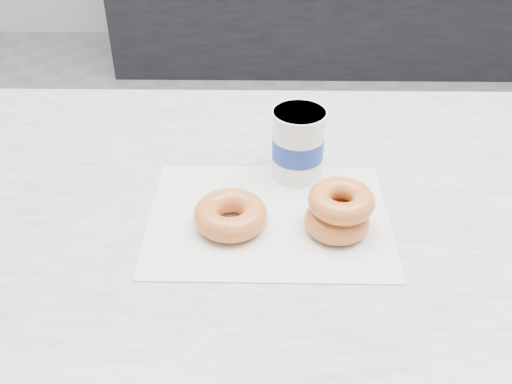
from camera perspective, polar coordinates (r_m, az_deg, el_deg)
ground at (r=1.92m, az=11.27°, el=-11.90°), size 5.00×5.00×0.00m
wax_paper at (r=0.81m, az=1.28°, el=-2.57°), size 0.34×0.26×0.00m
donut_single at (r=0.79m, az=-2.56°, el=-2.30°), size 0.13×0.13×0.04m
donut_stack at (r=0.78m, az=8.29°, el=-1.87°), size 0.11×0.11×0.06m
coffee_cup at (r=0.87m, az=4.23°, el=4.83°), size 0.08×0.08×0.11m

